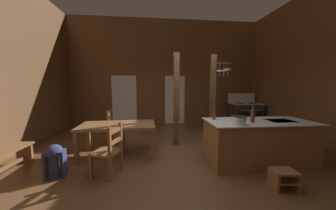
# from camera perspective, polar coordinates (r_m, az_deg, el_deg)

# --- Properties ---
(ground_plane) EXTENTS (8.52, 8.21, 0.10)m
(ground_plane) POSITION_cam_1_polar(r_m,az_deg,el_deg) (3.94, 4.56, -18.76)
(ground_plane) COLOR brown
(wall_back) EXTENTS (8.52, 0.14, 4.35)m
(wall_back) POSITION_cam_1_polar(r_m,az_deg,el_deg) (7.34, -0.77, 10.70)
(wall_back) COLOR brown
(wall_back) RESTS_ON ground_plane
(glazed_door_back_left) EXTENTS (1.00, 0.01, 2.05)m
(glazed_door_back_left) POSITION_cam_1_polar(r_m,az_deg,el_deg) (7.31, -14.39, 1.50)
(glazed_door_back_left) COLOR white
(glazed_door_back_left) RESTS_ON ground_plane
(glazed_panel_back_right) EXTENTS (0.84, 0.01, 2.05)m
(glazed_panel_back_right) POSITION_cam_1_polar(r_m,az_deg,el_deg) (7.31, 2.31, 1.69)
(glazed_panel_back_right) COLOR white
(glazed_panel_back_right) RESTS_ON ground_plane
(kitchen_island) EXTENTS (2.17, 0.99, 0.90)m
(kitchen_island) POSITION_cam_1_polar(r_m,az_deg,el_deg) (4.14, 27.86, -10.85)
(kitchen_island) COLOR brown
(kitchen_island) RESTS_ON ground_plane
(stove_range) EXTENTS (1.18, 0.87, 1.32)m
(stove_range) POSITION_cam_1_polar(r_m,az_deg,el_deg) (7.55, 24.34, -2.88)
(stove_range) COLOR #2E2E2E
(stove_range) RESTS_ON ground_plane
(support_post_with_pot_rack) EXTENTS (0.60, 0.24, 2.70)m
(support_post_with_pot_rack) POSITION_cam_1_polar(r_m,az_deg,el_deg) (5.10, 15.12, 4.27)
(support_post_with_pot_rack) COLOR brown
(support_post_with_pot_rack) RESTS_ON ground_plane
(support_post_center) EXTENTS (0.14, 0.14, 2.70)m
(support_post_center) POSITION_cam_1_polar(r_m,az_deg,el_deg) (4.61, 2.81, 2.96)
(support_post_center) COLOR brown
(support_post_center) RESTS_ON ground_plane
(step_stool) EXTENTS (0.39, 0.32, 0.30)m
(step_stool) POSITION_cam_1_polar(r_m,az_deg,el_deg) (3.47, 34.22, -19.42)
(step_stool) COLOR brown
(step_stool) RESTS_ON ground_plane
(dining_table) EXTENTS (1.73, 0.96, 0.74)m
(dining_table) POSITION_cam_1_polar(r_m,az_deg,el_deg) (4.19, -16.41, -7.32)
(dining_table) COLOR brown
(dining_table) RESTS_ON ground_plane
(ladderback_chair_near_window) EXTENTS (0.45, 0.45, 0.95)m
(ladderback_chair_near_window) POSITION_cam_1_polar(r_m,az_deg,el_deg) (5.08, -17.39, -7.27)
(ladderback_chair_near_window) COLOR brown
(ladderback_chair_near_window) RESTS_ON ground_plane
(ladderback_chair_by_post) EXTENTS (0.56, 0.56, 0.95)m
(ladderback_chair_by_post) POSITION_cam_1_polar(r_m,az_deg,el_deg) (3.37, -19.13, -14.37)
(ladderback_chair_by_post) COLOR brown
(ladderback_chair_by_post) RESTS_ON ground_plane
(bench_along_left_wall) EXTENTS (0.41, 1.18, 0.44)m
(bench_along_left_wall) POSITION_cam_1_polar(r_m,az_deg,el_deg) (4.43, -44.31, -12.93)
(bench_along_left_wall) COLOR brown
(bench_along_left_wall) RESTS_ON ground_plane
(backpack) EXTENTS (0.35, 0.34, 0.60)m
(backpack) POSITION_cam_1_polar(r_m,az_deg,el_deg) (3.78, -33.61, -15.03)
(backpack) COLOR navy
(backpack) RESTS_ON ground_plane
(stockpot_on_counter) EXTENTS (0.35, 0.28, 0.17)m
(stockpot_on_counter) POSITION_cam_1_polar(r_m,az_deg,el_deg) (3.48, 22.60, -4.73)
(stockpot_on_counter) COLOR silver
(stockpot_on_counter) RESTS_ON kitchen_island
(mixing_bowl_on_counter) EXTENTS (0.18, 0.18, 0.07)m
(mixing_bowl_on_counter) POSITION_cam_1_polar(r_m,az_deg,el_deg) (4.15, 23.46, -3.73)
(mixing_bowl_on_counter) COLOR slate
(mixing_bowl_on_counter) RESTS_ON kitchen_island
(bottle_tall_on_counter) EXTENTS (0.08, 0.08, 0.31)m
(bottle_tall_on_counter) POSITION_cam_1_polar(r_m,az_deg,el_deg) (3.84, 15.15, -2.88)
(bottle_tall_on_counter) COLOR #56331E
(bottle_tall_on_counter) RESTS_ON kitchen_island
(bottle_short_on_counter) EXTENTS (0.08, 0.08, 0.35)m
(bottle_short_on_counter) POSITION_cam_1_polar(r_m,az_deg,el_deg) (3.77, 26.47, -3.25)
(bottle_short_on_counter) COLOR #56331E
(bottle_short_on_counter) RESTS_ON kitchen_island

